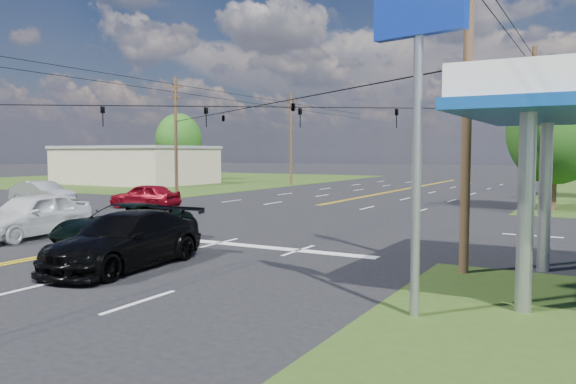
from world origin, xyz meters
The scene contains 19 objects.
ground centered at (0.00, 12.00, 0.00)m, with size 280.00×280.00×0.00m, color black.
grass_nw centered at (-35.00, 44.00, 0.00)m, with size 46.00×48.00×0.03m, color #2B4114.
stop_bar centered at (5.00, 4.00, 0.00)m, with size 10.00×0.50×0.02m, color silver.
retail_nw centered at (-30.00, 34.00, 2.00)m, with size 16.00×11.00×4.00m, color tan.
pole_se centered at (13.00, 3.00, 4.92)m, with size 1.60×0.28×9.50m.
pole_nw centered at (-13.00, 21.00, 4.92)m, with size 1.60×0.28×9.50m.
pole_ne centered at (13.00, 21.00, 4.92)m, with size 1.60×0.28×9.50m.
pole_left_far centered at (-13.00, 40.00, 5.17)m, with size 1.60×0.28×10.00m.
pole_right_far centered at (13.00, 40.00, 5.17)m, with size 1.60×0.28×10.00m.
span_wire_signals centered at (0.00, 12.00, 6.00)m, with size 26.00×18.00×1.13m.
power_lines centered at (0.00, 10.00, 8.60)m, with size 26.04×100.00×0.64m.
tree_right_a centered at (14.00, 24.00, 4.87)m, with size 5.70×5.70×8.18m.
tree_far_l centered at (-32.00, 44.00, 5.19)m, with size 6.08×6.08×8.72m.
pickup_dkgreen centered at (0.50, 1.96, 0.79)m, with size 2.62×5.68×1.58m, color black.
suv_black centered at (3.69, -1.14, 0.85)m, with size 2.38×5.86×1.70m, color black.
pickup_white centered at (-4.37, 1.54, 0.93)m, with size 2.19×5.46×1.86m, color white.
sedan_silver centered at (-15.69, 10.74, 0.83)m, with size 1.75×5.02×1.65m, color #B0B0B5.
sedan_red centered at (-8.82, 13.00, 0.79)m, with size 1.87×4.65×1.58m, color maroon.
polesign_se centered at (13.00, -2.00, 5.46)m, with size 2.08×0.72×7.07m.
Camera 1 is at (16.36, -13.67, 3.53)m, focal length 35.00 mm.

